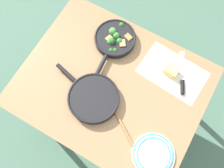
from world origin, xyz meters
The scene contains 9 objects.
ground_plane centered at (0.00, 0.00, 0.00)m, with size 14.00×14.00×0.00m, color #476B56.
dining_table_red centered at (0.00, 0.00, 0.66)m, with size 1.07×0.86×0.75m.
skillet_broccoli centered at (0.13, -0.26, 0.78)m, with size 0.25×0.40×0.08m.
skillet_eggs centered at (0.05, 0.13, 0.78)m, with size 0.44×0.29×0.05m.
wooden_spoon centered at (-0.11, 0.14, 0.76)m, with size 0.33×0.23×0.02m.
parchment_sheet centered at (-0.28, -0.25, 0.75)m, with size 0.40×0.27×0.00m.
grater_knife centered at (-0.34, -0.24, 0.76)m, with size 0.14×0.26×0.02m.
cheese_block centered at (-0.26, -0.24, 0.77)m, with size 0.08×0.07×0.05m.
dinner_plate_stack centered at (-0.39, 0.23, 0.76)m, with size 0.23×0.23×0.03m.
Camera 1 is at (-0.23, 0.39, 2.14)m, focal length 40.00 mm.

